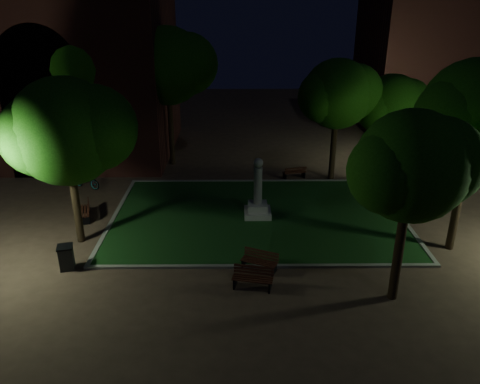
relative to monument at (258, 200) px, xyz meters
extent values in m
plane|color=#4E382A|center=(0.00, -2.00, -0.96)|extent=(80.00, 80.00, 0.00)
cube|color=#163D14|center=(0.00, 0.00, -0.92)|extent=(15.00, 10.00, 0.08)
cube|color=slate|center=(0.00, -5.10, -0.90)|extent=(15.40, 0.20, 0.12)
cube|color=slate|center=(0.00, 5.10, -0.90)|extent=(15.40, 0.20, 0.12)
cube|color=slate|center=(-7.60, 0.00, -0.90)|extent=(0.20, 10.00, 0.12)
cube|color=slate|center=(7.60, 0.00, -0.90)|extent=(0.20, 10.00, 0.12)
cube|color=#A6A298|center=(0.00, 0.00, -0.73)|extent=(1.40, 1.40, 0.30)
cube|color=#A6A298|center=(0.00, 0.00, -0.38)|extent=(1.00, 1.00, 0.40)
cylinder|color=#A6A298|center=(0.00, 0.00, 0.82)|extent=(0.44, 0.44, 2.00)
sphere|color=#A6A298|center=(0.00, 0.00, 2.07)|extent=(0.50, 0.50, 0.50)
cube|color=#4F221C|center=(-16.00, 12.00, 6.54)|extent=(20.00, 12.00, 15.00)
cube|color=black|center=(-13.00, 7.50, 2.54)|extent=(5.00, 3.00, 7.00)
cylinder|color=black|center=(-13.00, 7.50, 6.04)|extent=(5.00, 3.00, 5.00)
plane|color=#FF3D1E|center=(-13.00, 8.70, 2.54)|extent=(6.30, 0.00, 6.30)
cube|color=#4F221C|center=(18.00, 18.00, 5.04)|extent=(16.00, 10.00, 12.00)
cylinder|color=black|center=(-8.58, -2.60, 1.02)|extent=(0.36, 0.36, 3.96)
sphere|color=#1B540D|center=(-8.58, -2.60, 4.45)|extent=(4.80, 4.80, 4.80)
sphere|color=#1B540D|center=(-7.38, -2.40, 4.55)|extent=(3.84, 3.84, 3.84)
sphere|color=#1B540D|center=(-9.54, -2.90, 4.35)|extent=(3.60, 3.60, 3.60)
cylinder|color=black|center=(-5.57, 8.67, 1.64)|extent=(0.36, 0.36, 5.20)
sphere|color=#1B540D|center=(-5.57, 8.67, 5.76)|extent=(5.05, 5.05, 5.05)
sphere|color=#1B540D|center=(-4.31, 8.87, 5.86)|extent=(4.04, 4.04, 4.04)
sphere|color=#1B540D|center=(-6.58, 8.37, 5.66)|extent=(3.79, 3.79, 3.79)
cylinder|color=black|center=(4.97, 5.56, 1.15)|extent=(0.36, 0.36, 4.20)
sphere|color=#1B540D|center=(4.97, 5.56, 4.51)|extent=(4.22, 4.22, 4.22)
sphere|color=#1B540D|center=(6.03, 5.76, 4.61)|extent=(3.38, 3.38, 3.38)
sphere|color=#1B540D|center=(4.13, 5.26, 4.41)|extent=(3.17, 3.17, 3.17)
cylinder|color=black|center=(8.51, 6.14, 0.75)|extent=(0.36, 0.36, 3.42)
sphere|color=#1B540D|center=(8.51, 6.14, 3.65)|extent=(3.95, 3.95, 3.95)
sphere|color=#1B540D|center=(9.50, 6.34, 3.75)|extent=(3.16, 3.16, 3.16)
sphere|color=#1B540D|center=(7.72, 5.84, 3.55)|extent=(2.96, 2.96, 2.96)
cylinder|color=black|center=(8.80, -3.47, 1.53)|extent=(0.36, 0.36, 4.96)
sphere|color=#1B540D|center=(8.80, -3.47, 5.39)|extent=(4.60, 4.60, 4.60)
sphere|color=#1B540D|center=(7.88, -3.77, 5.29)|extent=(3.45, 3.45, 3.45)
cylinder|color=black|center=(4.92, -7.32, 1.15)|extent=(0.36, 0.36, 4.21)
sphere|color=#1B540D|center=(4.92, -7.32, 4.46)|extent=(3.99, 3.99, 3.99)
sphere|color=#1B540D|center=(5.92, -7.12, 4.56)|extent=(3.20, 3.20, 3.20)
sphere|color=#1B540D|center=(4.12, -7.62, 4.36)|extent=(3.00, 3.00, 3.00)
cylinder|color=black|center=(-10.83, 8.38, 1.63)|extent=(0.36, 0.36, 5.17)
sphere|color=#1B540D|center=(-10.83, 8.38, 5.88)|extent=(5.56, 5.56, 5.56)
sphere|color=#1B540D|center=(-9.44, 8.58, 5.98)|extent=(4.45, 4.45, 4.45)
sphere|color=#1B540D|center=(-11.94, 8.08, 5.78)|extent=(4.17, 4.17, 4.17)
cylinder|color=black|center=(-12.96, 6.99, 1.31)|extent=(0.12, 0.12, 4.53)
cylinder|color=black|center=(-12.96, 6.99, 3.57)|extent=(0.90, 0.08, 0.08)
sphere|color=#D8FFD8|center=(-13.41, 6.99, 3.57)|extent=(0.28, 0.28, 0.28)
sphere|color=#D8FFD8|center=(-12.51, 6.99, 3.57)|extent=(0.28, 0.28, 0.28)
cylinder|color=black|center=(9.90, 7.76, 1.13)|extent=(0.12, 0.12, 4.18)
cylinder|color=black|center=(9.90, 7.76, 3.22)|extent=(0.90, 0.08, 0.08)
sphere|color=#D8FFD8|center=(9.45, 7.76, 3.22)|extent=(0.28, 0.28, 0.28)
sphere|color=#D8FFD8|center=(10.35, 7.76, 3.22)|extent=(0.28, 0.28, 0.28)
cube|color=black|center=(-0.79, -5.03, -0.74)|extent=(0.27, 0.51, 0.43)
cube|color=black|center=(0.46, -5.59, -0.74)|extent=(0.27, 0.51, 0.43)
cube|color=#35170E|center=(-0.25, -5.50, -0.52)|extent=(1.46, 0.72, 0.04)
cube|color=#35170E|center=(-0.20, -5.38, -0.52)|extent=(1.46, 0.72, 0.04)
cube|color=#35170E|center=(-0.14, -5.26, -0.52)|extent=(1.46, 0.72, 0.04)
cube|color=#35170E|center=(-0.08, -5.13, -0.52)|extent=(1.46, 0.72, 0.04)
cube|color=#35170E|center=(-0.06, -5.08, -0.42)|extent=(1.44, 0.69, 0.09)
cube|color=#35170E|center=(-0.06, -5.08, -0.28)|extent=(1.44, 0.69, 0.09)
cube|color=#35170E|center=(-0.06, -5.08, -0.15)|extent=(1.44, 0.69, 0.09)
cube|color=black|center=(-1.19, -6.51, -0.73)|extent=(0.17, 0.56, 0.45)
cube|color=black|center=(0.20, -6.80, -0.73)|extent=(0.17, 0.56, 0.45)
cube|color=#35170E|center=(-0.54, -6.87, -0.50)|extent=(1.61, 0.42, 0.04)
cube|color=#35170E|center=(-0.51, -6.73, -0.50)|extent=(1.61, 0.42, 0.04)
cube|color=#35170E|center=(-0.48, -6.59, -0.50)|extent=(1.61, 0.42, 0.04)
cube|color=#35170E|center=(-0.45, -6.46, -0.50)|extent=(1.61, 0.42, 0.04)
cube|color=#35170E|center=(-0.44, -6.40, -0.40)|extent=(1.60, 0.39, 0.10)
cube|color=#35170E|center=(-0.44, -6.40, -0.26)|extent=(1.60, 0.39, 0.10)
cube|color=#35170E|center=(-0.44, -6.40, -0.11)|extent=(1.60, 0.39, 0.10)
cube|color=black|center=(-9.35, 0.50, -0.73)|extent=(0.56, 0.22, 0.45)
cube|color=black|center=(-8.94, -0.88, -0.73)|extent=(0.56, 0.22, 0.45)
cube|color=#35170E|center=(-9.36, -0.25, -0.49)|extent=(0.56, 1.60, 0.04)
cube|color=#35170E|center=(-9.23, -0.21, -0.49)|extent=(0.56, 1.60, 0.04)
cube|color=#35170E|center=(-9.09, -0.17, -0.49)|extent=(0.56, 1.60, 0.04)
cube|color=#35170E|center=(-8.95, -0.13, -0.49)|extent=(0.56, 1.60, 0.04)
cube|color=#35170E|center=(-8.89, -0.11, -0.39)|extent=(0.53, 1.59, 0.10)
cube|color=#35170E|center=(-8.89, -0.11, -0.25)|extent=(0.53, 1.59, 0.10)
cube|color=#35170E|center=(-8.89, -0.11, -0.10)|extent=(0.53, 1.59, 0.10)
cube|color=black|center=(7.54, -0.46, -0.74)|extent=(0.54, 0.23, 0.44)
cube|color=black|center=(7.99, 0.87, -0.74)|extent=(0.54, 0.23, 0.44)
cube|color=#35170E|center=(7.98, 0.13, -0.51)|extent=(0.60, 1.54, 0.04)
cube|color=#35170E|center=(7.84, 0.18, -0.51)|extent=(0.60, 1.54, 0.04)
cube|color=#35170E|center=(7.71, 0.22, -0.51)|extent=(0.60, 1.54, 0.04)
cube|color=#35170E|center=(7.58, 0.27, -0.51)|extent=(0.60, 1.54, 0.04)
cube|color=#35170E|center=(7.52, 0.29, -0.41)|extent=(0.57, 1.53, 0.10)
cube|color=#35170E|center=(7.52, 0.29, -0.27)|extent=(0.57, 1.53, 0.10)
cube|color=#35170E|center=(7.52, 0.29, -0.13)|extent=(0.57, 1.53, 0.10)
cube|color=black|center=(3.24, 5.91, -0.75)|extent=(0.18, 0.50, 0.40)
cube|color=black|center=(2.00, 5.58, -0.75)|extent=(0.18, 0.50, 0.40)
cube|color=#35170E|center=(2.57, 5.94, -0.54)|extent=(1.44, 0.45, 0.04)
cube|color=#35170E|center=(2.60, 5.82, -0.54)|extent=(1.44, 0.45, 0.04)
cube|color=#35170E|center=(2.63, 5.69, -0.54)|extent=(1.44, 0.45, 0.04)
cube|color=#35170E|center=(2.67, 5.57, -0.54)|extent=(1.44, 0.45, 0.04)
cube|color=#35170E|center=(2.68, 5.52, -0.45)|extent=(1.43, 0.42, 0.09)
cube|color=#35170E|center=(2.68, 5.52, -0.32)|extent=(1.43, 0.42, 0.09)
cube|color=#35170E|center=(2.68, 5.52, -0.20)|extent=(1.43, 0.42, 0.09)
cube|color=black|center=(-8.41, -5.10, -0.44)|extent=(0.69, 0.69, 1.03)
cube|color=black|center=(-8.41, -5.10, 0.11)|extent=(0.77, 0.77, 0.07)
imported|color=black|center=(-10.29, 4.19, -0.44)|extent=(2.07, 1.49, 1.04)
camera|label=1|loc=(-1.14, -22.51, 9.83)|focal=35.00mm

